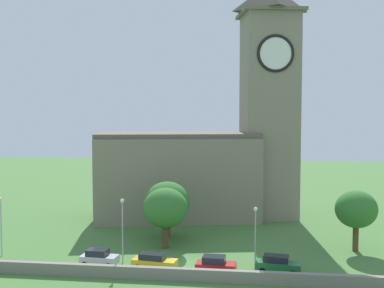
{
  "coord_description": "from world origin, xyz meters",
  "views": [
    {
      "loc": [
        8.04,
        -53.58,
        17.13
      ],
      "look_at": [
        -0.2,
        9.13,
        12.71
      ],
      "focal_mm": 46.59,
      "sensor_mm": 36.0,
      "label": 1
    }
  ],
  "objects_px": {
    "car_silver": "(99,258)",
    "streetlamp_central": "(255,227)",
    "tree_churchyard": "(165,208)",
    "car_yellow": "(154,261)",
    "car_green": "(278,264)",
    "car_red": "(215,265)",
    "streetlamp_west_end": "(1,217)",
    "tree_riverside_east": "(356,210)",
    "streetlamp_west_mid": "(122,220)",
    "church": "(213,146)",
    "tree_by_tower": "(167,202)"
  },
  "relations": [
    {
      "from": "church",
      "to": "car_yellow",
      "type": "bearing_deg",
      "value": -98.65
    },
    {
      "from": "streetlamp_west_mid",
      "to": "tree_churchyard",
      "type": "height_order",
      "value": "tree_churchyard"
    },
    {
      "from": "church",
      "to": "streetlamp_west_end",
      "type": "xyz_separation_m",
      "value": [
        -22.68,
        -24.16,
        -6.8
      ]
    },
    {
      "from": "car_silver",
      "to": "car_yellow",
      "type": "relative_size",
      "value": 0.84
    },
    {
      "from": "church",
      "to": "car_red",
      "type": "relative_size",
      "value": 8.68
    },
    {
      "from": "streetlamp_west_mid",
      "to": "church",
      "type": "bearing_deg",
      "value": 72.18
    },
    {
      "from": "car_red",
      "to": "tree_churchyard",
      "type": "xyz_separation_m",
      "value": [
        -6.93,
        8.88,
        4.04
      ]
    },
    {
      "from": "car_silver",
      "to": "car_red",
      "type": "distance_m",
      "value": 12.92
    },
    {
      "from": "car_silver",
      "to": "tree_by_tower",
      "type": "xyz_separation_m",
      "value": [
        5.27,
        12.73,
        3.85
      ]
    },
    {
      "from": "car_green",
      "to": "church",
      "type": "bearing_deg",
      "value": 109.18
    },
    {
      "from": "church",
      "to": "car_green",
      "type": "relative_size",
      "value": 7.6
    },
    {
      "from": "car_yellow",
      "to": "car_green",
      "type": "distance_m",
      "value": 13.13
    },
    {
      "from": "car_silver",
      "to": "streetlamp_central",
      "type": "relative_size",
      "value": 0.62
    },
    {
      "from": "car_green",
      "to": "streetlamp_west_end",
      "type": "xyz_separation_m",
      "value": [
        -31.76,
        1.94,
        3.69
      ]
    },
    {
      "from": "car_yellow",
      "to": "car_red",
      "type": "xyz_separation_m",
      "value": [
        6.67,
        -0.76,
        0.09
      ]
    },
    {
      "from": "streetlamp_west_end",
      "to": "car_silver",
      "type": "bearing_deg",
      "value": -9.74
    },
    {
      "from": "streetlamp_central",
      "to": "tree_by_tower",
      "type": "height_order",
      "value": "tree_by_tower"
    },
    {
      "from": "streetlamp_central",
      "to": "tree_by_tower",
      "type": "distance_m",
      "value": 16.31
    },
    {
      "from": "car_yellow",
      "to": "tree_by_tower",
      "type": "bearing_deg",
      "value": 94.08
    },
    {
      "from": "streetlamp_west_end",
      "to": "streetlamp_west_mid",
      "type": "height_order",
      "value": "streetlamp_west_mid"
    },
    {
      "from": "car_silver",
      "to": "streetlamp_west_mid",
      "type": "distance_m",
      "value": 4.74
    },
    {
      "from": "streetlamp_central",
      "to": "tree_churchyard",
      "type": "bearing_deg",
      "value": 149.44
    },
    {
      "from": "car_red",
      "to": "streetlamp_central",
      "type": "xyz_separation_m",
      "value": [
        4.08,
        2.38,
        3.55
      ]
    },
    {
      "from": "tree_by_tower",
      "to": "streetlamp_central",
      "type": "bearing_deg",
      "value": -44.25
    },
    {
      "from": "streetlamp_west_mid",
      "to": "tree_by_tower",
      "type": "xyz_separation_m",
      "value": [
        3.0,
        11.23,
        -0.02
      ]
    },
    {
      "from": "church",
      "to": "streetlamp_central",
      "type": "height_order",
      "value": "church"
    },
    {
      "from": "tree_churchyard",
      "to": "tree_by_tower",
      "type": "distance_m",
      "value": 4.93
    },
    {
      "from": "car_yellow",
      "to": "streetlamp_central",
      "type": "height_order",
      "value": "streetlamp_central"
    },
    {
      "from": "streetlamp_west_end",
      "to": "streetlamp_west_mid",
      "type": "relative_size",
      "value": 0.96
    },
    {
      "from": "car_green",
      "to": "streetlamp_central",
      "type": "height_order",
      "value": "streetlamp_central"
    },
    {
      "from": "car_green",
      "to": "tree_churchyard",
      "type": "bearing_deg",
      "value": 150.2
    },
    {
      "from": "car_green",
      "to": "streetlamp_central",
      "type": "distance_m",
      "value": 4.43
    },
    {
      "from": "car_green",
      "to": "streetlamp_west_end",
      "type": "relative_size",
      "value": 0.7
    },
    {
      "from": "tree_churchyard",
      "to": "car_yellow",
      "type": "bearing_deg",
      "value": -88.2
    },
    {
      "from": "car_silver",
      "to": "streetlamp_central",
      "type": "height_order",
      "value": "streetlamp_central"
    },
    {
      "from": "streetlamp_west_end",
      "to": "tree_riverside_east",
      "type": "bearing_deg",
      "value": 10.28
    },
    {
      "from": "church",
      "to": "tree_riverside_east",
      "type": "distance_m",
      "value": 25.85
    },
    {
      "from": "tree_riverside_east",
      "to": "streetlamp_central",
      "type": "bearing_deg",
      "value": -145.39
    },
    {
      "from": "church",
      "to": "car_silver",
      "type": "bearing_deg",
      "value": -111.28
    },
    {
      "from": "tree_by_tower",
      "to": "tree_riverside_east",
      "type": "bearing_deg",
      "value": -7.42
    },
    {
      "from": "car_yellow",
      "to": "car_green",
      "type": "relative_size",
      "value": 1.02
    },
    {
      "from": "streetlamp_west_end",
      "to": "streetlamp_central",
      "type": "height_order",
      "value": "streetlamp_west_end"
    },
    {
      "from": "streetlamp_west_mid",
      "to": "streetlamp_central",
      "type": "bearing_deg",
      "value": -0.57
    },
    {
      "from": "car_red",
      "to": "car_silver",
      "type": "bearing_deg",
      "value": 175.45
    },
    {
      "from": "car_silver",
      "to": "streetlamp_central",
      "type": "bearing_deg",
      "value": 4.57
    },
    {
      "from": "streetlamp_west_end",
      "to": "car_yellow",
      "type": "bearing_deg",
      "value": -7.34
    },
    {
      "from": "car_silver",
      "to": "tree_by_tower",
      "type": "distance_m",
      "value": 14.31
    },
    {
      "from": "car_yellow",
      "to": "car_red",
      "type": "bearing_deg",
      "value": -6.48
    },
    {
      "from": "car_green",
      "to": "streetlamp_west_end",
      "type": "distance_m",
      "value": 32.03
    },
    {
      "from": "car_red",
      "to": "tree_churchyard",
      "type": "bearing_deg",
      "value": 127.96
    }
  ]
}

